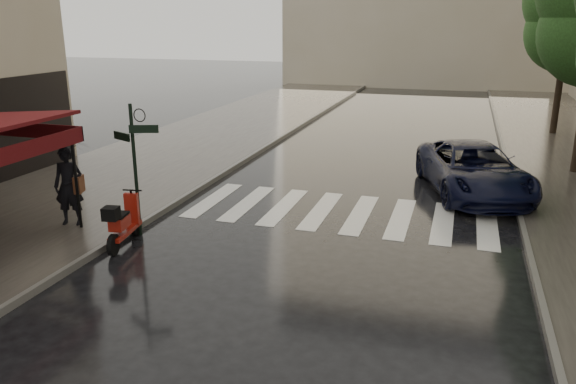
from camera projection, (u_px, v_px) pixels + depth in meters
The scene contains 10 objects.
ground at pixel (110, 299), 10.19m from camera, with size 120.00×120.00×0.00m, color black.
sidewalk_near at pixel (189, 146), 22.41m from camera, with size 6.00×60.00×0.12m, color #38332D.
curb_near at pixel (261, 151), 21.53m from camera, with size 0.12×60.00×0.16m, color #595651.
curb_far at pixel (508, 168), 19.00m from camera, with size 0.12×60.00×0.16m, color #595651.
crosswalk at pixel (340, 212), 14.82m from camera, with size 7.85×3.20×0.01m.
signpost at pixel (135, 159), 12.73m from camera, with size 1.17×0.29×3.10m.
tree_far at pixel (570, 5), 23.17m from camera, with size 3.80×3.80×8.16m.
pedestrian_with_umbrella at pixel (65, 155), 13.15m from camera, with size 1.40×1.42×2.58m.
scooter at pixel (123, 223), 12.49m from camera, with size 0.60×1.71×1.13m.
parked_car at pixel (474, 169), 16.25m from camera, with size 2.41×5.22×1.45m, color black.
Camera 1 is at (5.83, -7.79, 4.85)m, focal length 35.00 mm.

